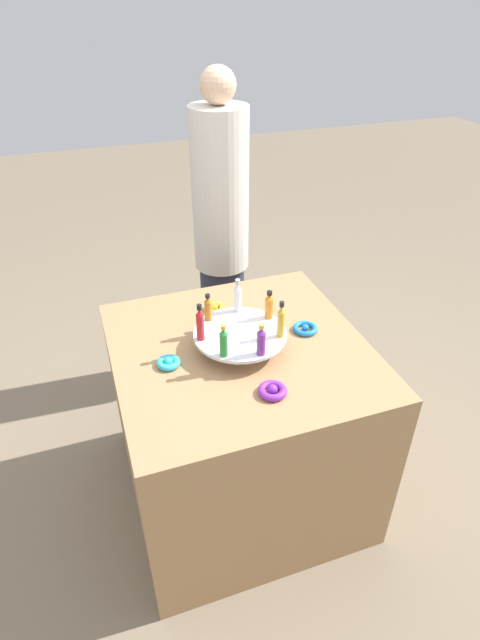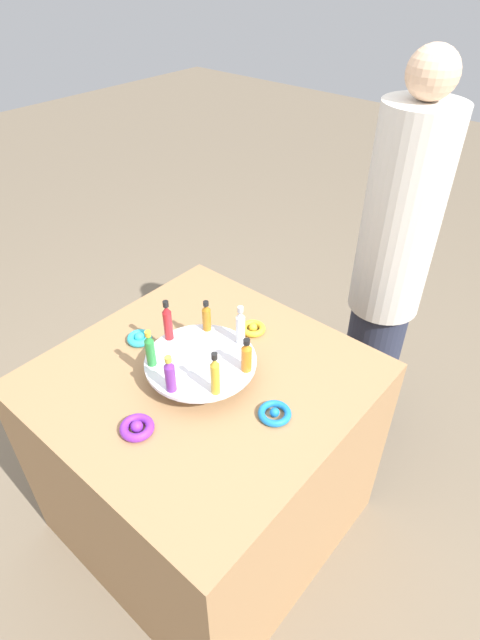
{
  "view_description": "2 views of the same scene",
  "coord_description": "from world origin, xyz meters",
  "px_view_note": "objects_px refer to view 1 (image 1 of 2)",
  "views": [
    {
      "loc": [
        -0.48,
        -1.39,
        1.9
      ],
      "look_at": [
        0.0,
        0.0,
        0.91
      ],
      "focal_mm": 28.0,
      "sensor_mm": 36.0,
      "label": 1
    },
    {
      "loc": [
        0.82,
        -0.76,
        1.88
      ],
      "look_at": [
        0.03,
        0.14,
        0.94
      ],
      "focal_mm": 28.0,
      "sensor_mm": 36.0,
      "label": 2
    }
  ],
  "objects_px": {
    "bottle_green": "(224,342)",
    "bottle_purple": "(261,341)",
    "display_stand": "(240,336)",
    "bottle_gold": "(281,321)",
    "bottle_orange": "(269,306)",
    "bottle_amber": "(208,308)",
    "ribbon_bow_purple": "(272,390)",
    "person_figure": "(221,240)",
    "bottle_red": "(200,324)",
    "ribbon_bow_gold": "(214,308)",
    "ribbon_bow_blue": "(305,328)",
    "bottle_clear": "(238,297)",
    "ribbon_bow_teal": "(169,362)"
  },
  "relations": [
    {
      "from": "bottle_green",
      "to": "bottle_purple",
      "type": "relative_size",
      "value": 1.02
    },
    {
      "from": "display_stand",
      "to": "bottle_gold",
      "type": "height_order",
      "value": "bottle_gold"
    },
    {
      "from": "bottle_orange",
      "to": "bottle_purple",
      "type": "bearing_deg",
      "value": -118.49
    },
    {
      "from": "bottle_amber",
      "to": "ribbon_bow_purple",
      "type": "relative_size",
      "value": 1.14
    },
    {
      "from": "ribbon_bow_purple",
      "to": "person_figure",
      "type": "relative_size",
      "value": 0.06
    },
    {
      "from": "bottle_red",
      "to": "ribbon_bow_gold",
      "type": "height_order",
      "value": "bottle_red"
    },
    {
      "from": "ribbon_bow_gold",
      "to": "person_figure",
      "type": "bearing_deg",
      "value": 70.06
    },
    {
      "from": "ribbon_bow_blue",
      "to": "person_figure",
      "type": "height_order",
      "value": "person_figure"
    },
    {
      "from": "bottle_red",
      "to": "bottle_gold",
      "type": "distance_m",
      "value": 0.28
    },
    {
      "from": "bottle_purple",
      "to": "person_figure",
      "type": "distance_m",
      "value": 1.01
    },
    {
      "from": "bottle_red",
      "to": "ribbon_bow_blue",
      "type": "xyz_separation_m",
      "value": [
        0.42,
        0.01,
        -0.12
      ]
    },
    {
      "from": "bottle_purple",
      "to": "ribbon_bow_purple",
      "type": "xyz_separation_m",
      "value": [
        -0.01,
        -0.13,
        -0.11
      ]
    },
    {
      "from": "bottle_clear",
      "to": "bottle_amber",
      "type": "height_order",
      "value": "bottle_clear"
    },
    {
      "from": "ribbon_bow_gold",
      "to": "person_figure",
      "type": "height_order",
      "value": "person_figure"
    },
    {
      "from": "ribbon_bow_teal",
      "to": "person_figure",
      "type": "relative_size",
      "value": 0.05
    },
    {
      "from": "bottle_clear",
      "to": "ribbon_bow_gold",
      "type": "xyz_separation_m",
      "value": [
        -0.06,
        0.13,
        -0.12
      ]
    },
    {
      "from": "bottle_gold",
      "to": "ribbon_bow_purple",
      "type": "distance_m",
      "value": 0.26
    },
    {
      "from": "ribbon_bow_teal",
      "to": "ribbon_bow_blue",
      "type": "distance_m",
      "value": 0.54
    },
    {
      "from": "bottle_clear",
      "to": "ribbon_bow_purple",
      "type": "relative_size",
      "value": 1.43
    },
    {
      "from": "bottle_red",
      "to": "ribbon_bow_blue",
      "type": "bearing_deg",
      "value": 1.47
    },
    {
      "from": "display_stand",
      "to": "ribbon_bow_purple",
      "type": "xyz_separation_m",
      "value": [
        0.02,
        -0.27,
        -0.04
      ]
    },
    {
      "from": "bottle_orange",
      "to": "ribbon_bow_purple",
      "type": "distance_m",
      "value": 0.36
    },
    {
      "from": "ribbon_bow_blue",
      "to": "person_figure",
      "type": "bearing_deg",
      "value": 95.61
    },
    {
      "from": "bottle_red",
      "to": "ribbon_bow_teal",
      "type": "relative_size",
      "value": 1.71
    },
    {
      "from": "bottle_clear",
      "to": "person_figure",
      "type": "bearing_deg",
      "value": 77.89
    },
    {
      "from": "display_stand",
      "to": "bottle_purple",
      "type": "bearing_deg",
      "value": -79.91
    },
    {
      "from": "bottle_red",
      "to": "ribbon_bow_gold",
      "type": "bearing_deg",
      "value": 64.35
    },
    {
      "from": "bottle_gold",
      "to": "bottle_red",
      "type": "bearing_deg",
      "value": 164.37
    },
    {
      "from": "ribbon_bow_purple",
      "to": "ribbon_bow_gold",
      "type": "bearing_deg",
      "value": 93.72
    },
    {
      "from": "display_stand",
      "to": "bottle_green",
      "type": "relative_size",
      "value": 2.73
    },
    {
      "from": "bottle_green",
      "to": "person_figure",
      "type": "xyz_separation_m",
      "value": [
        0.29,
        0.95,
        -0.09
      ]
    },
    {
      "from": "bottle_gold",
      "to": "person_figure",
      "type": "relative_size",
      "value": 0.09
    },
    {
      "from": "bottle_gold",
      "to": "bottle_clear",
      "type": "relative_size",
      "value": 1.06
    },
    {
      "from": "display_stand",
      "to": "bottle_clear",
      "type": "height_order",
      "value": "bottle_clear"
    },
    {
      "from": "bottle_gold",
      "to": "bottle_orange",
      "type": "xyz_separation_m",
      "value": [
        0.01,
        0.13,
        -0.01
      ]
    },
    {
      "from": "bottle_gold",
      "to": "person_figure",
      "type": "height_order",
      "value": "person_figure"
    },
    {
      "from": "display_stand",
      "to": "bottle_gold",
      "type": "distance_m",
      "value": 0.17
    },
    {
      "from": "person_figure",
      "to": "bottle_amber",
      "type": "bearing_deg",
      "value": -8.02
    },
    {
      "from": "bottle_clear",
      "to": "person_figure",
      "type": "distance_m",
      "value": 0.73
    },
    {
      "from": "bottle_red",
      "to": "ribbon_bow_purple",
      "type": "relative_size",
      "value": 1.49
    },
    {
      "from": "bottle_purple",
      "to": "ribbon_bow_gold",
      "type": "distance_m",
      "value": 0.43
    },
    {
      "from": "bottle_green",
      "to": "bottle_orange",
      "type": "relative_size",
      "value": 1.09
    },
    {
      "from": "ribbon_bow_teal",
      "to": "ribbon_bow_gold",
      "type": "height_order",
      "value": "ribbon_bow_teal"
    },
    {
      "from": "ribbon_bow_blue",
      "to": "ribbon_bow_gold",
      "type": "distance_m",
      "value": 0.39
    },
    {
      "from": "bottle_gold",
      "to": "bottle_clear",
      "type": "xyz_separation_m",
      "value": [
        -0.09,
        0.21,
        -0.0
      ]
    },
    {
      "from": "bottle_orange",
      "to": "ribbon_bow_gold",
      "type": "xyz_separation_m",
      "value": [
        -0.15,
        0.22,
        -0.11
      ]
    },
    {
      "from": "bottle_orange",
      "to": "bottle_clear",
      "type": "height_order",
      "value": "bottle_clear"
    },
    {
      "from": "display_stand",
      "to": "bottle_clear",
      "type": "bearing_deg",
      "value": 74.37
    },
    {
      "from": "bottle_orange",
      "to": "bottle_amber",
      "type": "bearing_deg",
      "value": 164.37
    },
    {
      "from": "bottle_red",
      "to": "ribbon_bow_purple",
      "type": "distance_m",
      "value": 0.34
    }
  ]
}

